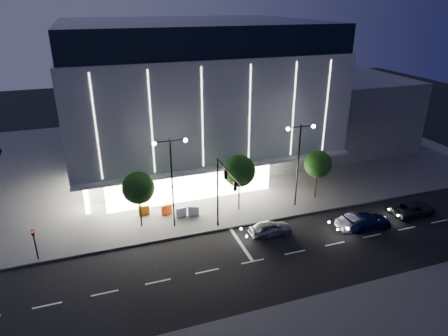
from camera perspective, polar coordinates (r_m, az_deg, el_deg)
name	(u,v)px	position (r m, az deg, el deg)	size (l,w,h in m)	color
ground	(224,256)	(34.99, 0.05, -12.46)	(160.00, 160.00, 0.00)	black
sidewalk_museum	(202,154)	(56.64, -3.11, 2.05)	(70.00, 40.00, 0.15)	#474747
museum	(189,93)	(51.94, -4.97, 10.66)	(30.00, 25.80, 18.00)	#4C4C51
annex_building	(334,108)	(63.84, 15.41, 8.31)	(16.00, 20.00, 10.00)	#4C4C51
traffic_mast	(223,186)	(35.44, -0.18, -2.52)	(0.33, 5.89, 7.07)	black
street_lamp_west	(172,171)	(36.47, -7.50, -0.36)	(3.16, 0.36, 9.00)	black
street_lamp_east	(299,154)	(40.78, 10.64, 2.00)	(3.16, 0.36, 9.00)	black
ped_signal_far	(35,241)	(36.87, -25.43, -9.46)	(0.22, 0.24, 3.00)	black
tree_left	(139,190)	(37.79, -12.09, -3.03)	(3.02, 3.02, 5.72)	black
tree_mid	(239,173)	(39.82, 2.23, -0.65)	(3.25, 3.25, 6.15)	black
tree_right	(318,165)	(43.83, 13.26, 0.37)	(2.91, 2.91, 5.51)	black
car_lead	(270,228)	(37.70, 6.64, -8.51)	(1.63, 4.05, 1.38)	#97999E
car_second	(358,222)	(40.48, 18.60, -7.26)	(1.51, 4.34, 1.43)	#A2A4A9
car_third	(367,221)	(40.93, 19.78, -7.10)	(1.97, 4.85, 1.41)	#131C4A
car_fourth	(413,209)	(45.01, 25.45, -5.30)	(2.17, 4.71, 1.31)	#28282C
barrier_a	(144,211)	(41.20, -11.37, -5.98)	(1.10, 0.25, 1.00)	orange
barrier_b	(181,212)	(40.35, -6.15, -6.29)	(1.10, 0.25, 1.00)	white
barrier_c	(167,210)	(40.94, -8.19, -5.93)	(1.10, 0.25, 1.00)	red
barrier_d	(194,211)	(40.45, -4.35, -6.13)	(1.10, 0.25, 1.00)	silver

